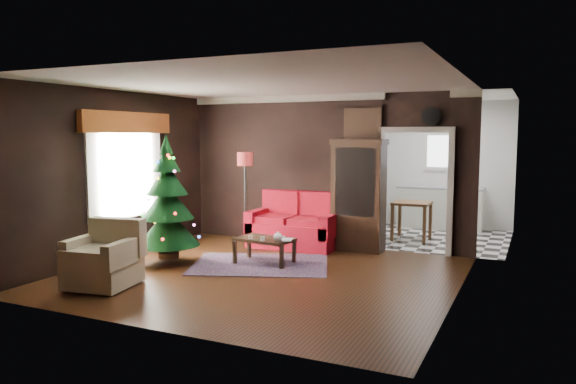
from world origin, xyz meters
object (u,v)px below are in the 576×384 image
at_px(curio_cabinet, 359,198).
at_px(kitchen_table, 412,221).
at_px(christmas_tree, 167,199).
at_px(wall_clock, 431,116).
at_px(teapot, 278,237).
at_px(floor_lamp, 245,202).
at_px(armchair, 102,254).
at_px(loveseat, 295,220).
at_px(coffee_table, 265,250).

bearing_deg(curio_cabinet, kitchen_table, 65.56).
relative_size(christmas_tree, wall_clock, 5.99).
distance_m(christmas_tree, teapot, 1.88).
bearing_deg(teapot, floor_lamp, 135.66).
relative_size(teapot, kitchen_table, 0.22).
bearing_deg(armchair, loveseat, 60.83).
relative_size(curio_cabinet, floor_lamp, 1.03).
distance_m(coffee_table, teapot, 0.49).
xyz_separation_m(floor_lamp, coffee_table, (0.92, -1.02, -0.62)).
bearing_deg(floor_lamp, armchair, -98.36).
height_order(wall_clock, kitchen_table, wall_clock).
relative_size(armchair, wall_clock, 2.74).
height_order(christmas_tree, teapot, christmas_tree).
distance_m(curio_cabinet, coffee_table, 2.06).
height_order(coffee_table, wall_clock, wall_clock).
bearing_deg(teapot, coffee_table, 147.80).
bearing_deg(armchair, floor_lamp, 72.61).
height_order(loveseat, christmas_tree, christmas_tree).
xyz_separation_m(loveseat, teapot, (0.44, -1.60, -0.00)).
height_order(curio_cabinet, kitchen_table, curio_cabinet).
relative_size(curio_cabinet, coffee_table, 2.10).
bearing_deg(floor_lamp, christmas_tree, -106.25).
distance_m(floor_lamp, coffee_table, 1.50).
height_order(teapot, wall_clock, wall_clock).
relative_size(coffee_table, kitchen_table, 1.20).
height_order(floor_lamp, wall_clock, wall_clock).
relative_size(christmas_tree, armchair, 2.18).
distance_m(coffee_table, kitchen_table, 3.49).
height_order(loveseat, wall_clock, wall_clock).
distance_m(curio_cabinet, kitchen_table, 1.67).
bearing_deg(wall_clock, curio_cabinet, -171.47).
relative_size(armchair, kitchen_table, 1.17).
bearing_deg(curio_cabinet, teapot, -111.37).
bearing_deg(armchair, teapot, 38.86).
relative_size(floor_lamp, armchair, 2.09).
height_order(coffee_table, kitchen_table, kitchen_table).
height_order(loveseat, teapot, loveseat).
bearing_deg(wall_clock, floor_lamp, -166.41).
bearing_deg(wall_clock, kitchen_table, 113.75).
bearing_deg(curio_cabinet, wall_clock, 8.53).
distance_m(armchair, wall_clock, 5.67).
distance_m(loveseat, teapot, 1.66).
bearing_deg(coffee_table, loveseat, 93.84).
bearing_deg(kitchen_table, christmas_tree, -130.20).
xyz_separation_m(floor_lamp, teapot, (1.26, -1.23, -0.33)).
xyz_separation_m(loveseat, wall_clock, (2.35, 0.40, 1.88)).
bearing_deg(teapot, loveseat, 105.26).
xyz_separation_m(curio_cabinet, kitchen_table, (0.65, 1.43, -0.57)).
bearing_deg(loveseat, kitchen_table, 42.51).
xyz_separation_m(curio_cabinet, wall_clock, (1.20, 0.18, 1.43)).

